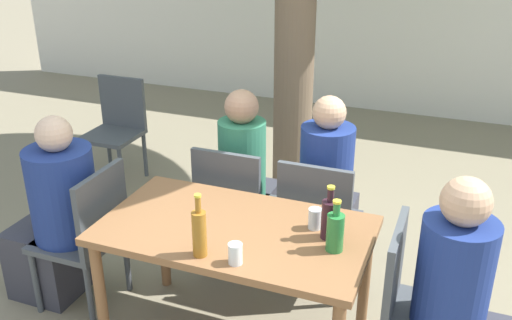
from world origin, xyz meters
TOP-DOWN VIEW (x-y plane):
  - dining_table_front at (0.00, 0.00)m, footprint 1.38×0.78m
  - patio_chair_0 at (-0.92, 0.00)m, footprint 0.44×0.44m
  - patio_chair_1 at (0.92, 0.00)m, footprint 0.44×0.44m
  - patio_chair_2 at (-0.28, 0.62)m, footprint 0.44×0.44m
  - patio_chair_3 at (0.28, 0.62)m, footprint 0.44×0.44m
  - patio_chair_4 at (-1.80, 1.60)m, footprint 0.44×0.44m
  - person_seated_0 at (-1.15, -0.00)m, footprint 0.59×0.38m
  - person_seated_1 at (1.16, -0.00)m, footprint 0.57×0.34m
  - person_seated_2 at (-0.28, 0.86)m, footprint 0.30×0.55m
  - person_seated_3 at (0.28, 0.85)m, footprint 0.33×0.56m
  - amber_bottle_0 at (-0.05, -0.29)m, footprint 0.07×0.07m
  - wine_bottle_1 at (0.47, 0.07)m, footprint 0.08×0.08m
  - green_bottle_2 at (0.52, -0.03)m, footprint 0.08×0.08m
  - drinking_glass_0 at (0.13, -0.30)m, footprint 0.07×0.07m
  - drinking_glass_1 at (0.38, 0.14)m, footprint 0.07×0.07m

SIDE VIEW (x-z plane):
  - patio_chair_0 at x=-0.92m, z-range 0.06..0.96m
  - patio_chair_1 at x=0.92m, z-range 0.06..0.96m
  - patio_chair_2 at x=-0.28m, z-range 0.06..0.96m
  - patio_chair_3 at x=0.28m, z-range 0.06..0.96m
  - patio_chair_4 at x=-1.80m, z-range 0.06..0.96m
  - person_seated_1 at x=1.16m, z-range -0.06..1.13m
  - person_seated_2 at x=-0.28m, z-range -0.07..1.15m
  - person_seated_0 at x=-1.15m, z-range -0.06..1.14m
  - person_seated_3 at x=0.28m, z-range -0.07..1.17m
  - dining_table_front at x=0.00m, z-range 0.28..1.01m
  - drinking_glass_0 at x=0.13m, z-range 0.73..0.84m
  - drinking_glass_1 at x=0.38m, z-range 0.73..0.84m
  - green_bottle_2 at x=0.52m, z-range 0.70..0.97m
  - wine_bottle_1 at x=0.47m, z-range 0.70..0.98m
  - amber_bottle_0 at x=-0.05m, z-range 0.70..1.02m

